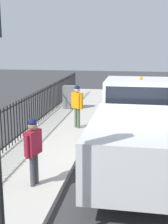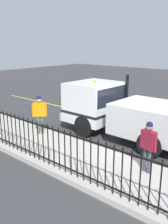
{
  "view_description": "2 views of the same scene",
  "coord_description": "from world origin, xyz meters",
  "views": [
    {
      "loc": [
        -0.15,
        7.96,
        3.47
      ],
      "look_at": [
        1.36,
        -1.13,
        1.39
      ],
      "focal_mm": 49.34,
      "sensor_mm": 36.0,
      "label": 1
    },
    {
      "loc": [
        8.54,
        4.51,
        3.96
      ],
      "look_at": [
        0.34,
        -2.55,
        0.99
      ],
      "focal_mm": 39.66,
      "sensor_mm": 36.0,
      "label": 2
    }
  ],
  "objects": [
    {
      "name": "pedestrian_distant",
      "position": [
        2.11,
        1.5,
        1.17
      ],
      "size": [
        0.31,
        0.59,
        1.62
      ],
      "rotation": [
        0.0,
        0.0,
        1.33
      ],
      "color": "maroon",
      "rests_on": "sidewalk_slab"
    },
    {
      "name": "lane_marking",
      "position": [
        -2.43,
        0.0,
        0.0
      ],
      "size": [
        0.12,
        25.16,
        0.01
      ],
      "primitive_type": "cube",
      "color": "yellow",
      "rests_on": "ground"
    },
    {
      "name": "sidewalk_slab",
      "position": [
        2.72,
        0.0,
        0.09
      ],
      "size": [
        2.53,
        27.95,
        0.18
      ],
      "primitive_type": "cube",
      "color": "#B7B2A8",
      "rests_on": "ground"
    },
    {
      "name": "ground_plane",
      "position": [
        0.0,
        0.0,
        0.0
      ],
      "size": [
        61.5,
        61.5,
        0.0
      ],
      "primitive_type": "plane",
      "color": "#38383A",
      "rests_on": "ground"
    },
    {
      "name": "iron_fence",
      "position": [
        3.74,
        -0.0,
        0.88
      ],
      "size": [
        0.04,
        23.8,
        1.38
      ],
      "color": "black",
      "rests_on": "sidewalk_slab"
    },
    {
      "name": "worker_standing",
      "position": [
        2.04,
        -3.6,
        1.21
      ],
      "size": [
        0.5,
        0.48,
        1.69
      ],
      "rotation": [
        0.0,
        0.0,
        2.4
      ],
      "color": "orange",
      "rests_on": "sidewalk_slab"
    },
    {
      "name": "work_truck",
      "position": [
        -0.34,
        -0.91,
        1.25
      ],
      "size": [
        2.42,
        6.56,
        2.62
      ],
      "rotation": [
        0.0,
        0.0,
        3.14
      ],
      "color": "white",
      "rests_on": "ground"
    }
  ]
}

